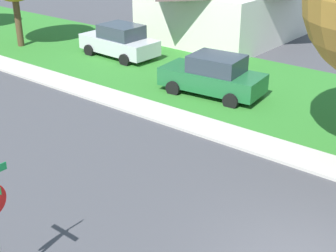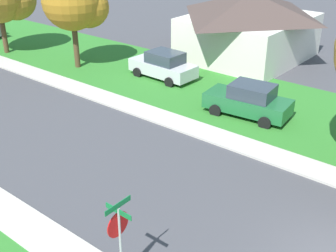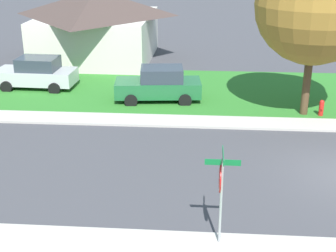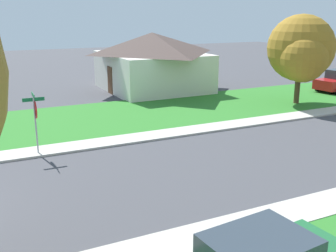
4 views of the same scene
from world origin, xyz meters
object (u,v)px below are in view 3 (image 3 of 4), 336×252
tree_across_right (318,8)px  house_right_setback (97,24)px  car_green_far_down_street (159,84)px  stop_sign_far_corner (221,184)px  car_silver_across_road (37,73)px  fire_hydrant (321,108)px

tree_across_right → house_right_setback: 15.91m
house_right_setback → car_green_far_down_street: bearing=-150.5°
stop_sign_far_corner → house_right_setback: size_ratio=0.30×
car_silver_across_road → car_green_far_down_street: bearing=-103.3°
stop_sign_far_corner → car_green_far_down_street: stop_sign_far_corner is taller
stop_sign_far_corner → car_silver_across_road: (13.67, 9.60, -1.01)m
car_green_far_down_street → tree_across_right: 8.34m
tree_across_right → fire_hydrant: bearing=-130.4°
fire_hydrant → tree_across_right: bearing=49.6°
stop_sign_far_corner → house_right_setback: house_right_setback is taller
house_right_setback → fire_hydrant: 16.55m
stop_sign_far_corner → fire_hydrant: size_ratio=3.34×
car_silver_across_road → fire_hydrant: car_silver_across_road is taller
stop_sign_far_corner → car_silver_across_road: bearing=35.1°
car_green_far_down_street → car_silver_across_road: 7.07m
house_right_setback → tree_across_right: bearing=-129.6°
tree_across_right → fire_hydrant: size_ratio=9.32×
car_green_far_down_street → house_right_setback: 10.13m
stop_sign_far_corner → car_silver_across_road: size_ratio=0.63×
car_silver_across_road → fire_hydrant: size_ratio=5.27×
car_green_far_down_street → fire_hydrant: bearing=-102.9°
car_silver_across_road → tree_across_right: (-2.92, -14.05, 4.06)m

